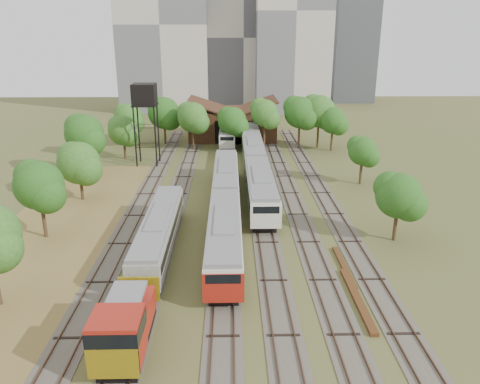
{
  "coord_description": "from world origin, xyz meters",
  "views": [
    {
      "loc": [
        -1.43,
        -30.22,
        18.97
      ],
      "look_at": [
        -0.41,
        18.3,
        2.5
      ],
      "focal_mm": 35.0,
      "sensor_mm": 36.0,
      "label": 1
    }
  ],
  "objects_px": {
    "water_tower": "(144,97)",
    "railcar_red_set": "(225,204)",
    "railcar_green_set": "(253,153)",
    "shunter_locomotive": "(124,328)"
  },
  "relations": [
    {
      "from": "shunter_locomotive",
      "to": "water_tower",
      "type": "bearing_deg",
      "value": 97.57
    },
    {
      "from": "railcar_red_set",
      "to": "railcar_green_set",
      "type": "xyz_separation_m",
      "value": [
        4.0,
        21.93,
        0.07
      ]
    },
    {
      "from": "railcar_green_set",
      "to": "shunter_locomotive",
      "type": "xyz_separation_m",
      "value": [
        -10.0,
        -43.63,
        -0.15
      ]
    },
    {
      "from": "shunter_locomotive",
      "to": "water_tower",
      "type": "height_order",
      "value": "water_tower"
    },
    {
      "from": "railcar_red_set",
      "to": "railcar_green_set",
      "type": "bearing_deg",
      "value": 79.66
    },
    {
      "from": "shunter_locomotive",
      "to": "railcar_green_set",
      "type": "bearing_deg",
      "value": 77.09
    },
    {
      "from": "railcar_red_set",
      "to": "water_tower",
      "type": "height_order",
      "value": "water_tower"
    },
    {
      "from": "railcar_green_set",
      "to": "railcar_red_set",
      "type": "bearing_deg",
      "value": -100.34
    },
    {
      "from": "railcar_red_set",
      "to": "shunter_locomotive",
      "type": "xyz_separation_m",
      "value": [
        -6.0,
        -21.7,
        -0.08
      ]
    },
    {
      "from": "water_tower",
      "to": "railcar_red_set",
      "type": "bearing_deg",
      "value": -62.86
    }
  ]
}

